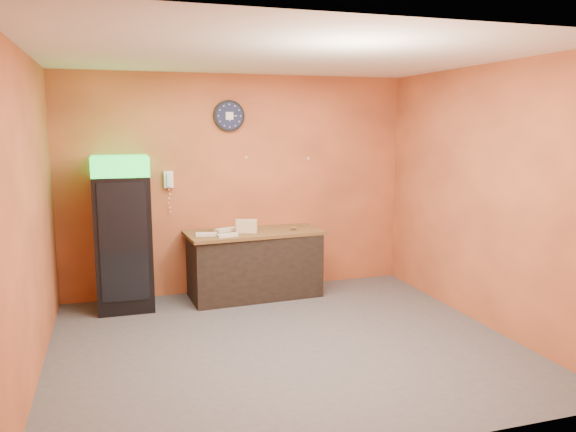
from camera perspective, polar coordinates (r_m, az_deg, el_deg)
name	(u,v)px	position (r m, az deg, el deg)	size (l,w,h in m)	color
floor	(284,344)	(5.76, -0.39, -12.84)	(4.50, 4.50, 0.00)	#47474C
back_wall	(239,184)	(7.31, -5.00, 3.21)	(4.50, 0.02, 2.80)	#DC703E
left_wall	(29,217)	(5.21, -24.83, -0.06)	(0.02, 4.00, 2.80)	#DC703E
right_wall	(483,196)	(6.41, 19.22, 1.88)	(0.02, 4.00, 2.80)	#DC703E
ceiling	(284,55)	(5.37, -0.43, 16.05)	(4.50, 4.00, 0.02)	white
beverage_cooler	(123,236)	(6.83, -16.39, -1.93)	(0.63, 0.65, 1.81)	black
prep_counter	(254,265)	(7.17, -3.43, -5.00)	(1.61, 0.71, 0.80)	black
wall_clock	(229,116)	(7.22, -6.01, 10.08)	(0.39, 0.06, 0.39)	black
wall_phone	(169,179)	(7.11, -12.04, 3.65)	(0.11, 0.10, 0.21)	white
butcher_paper	(254,233)	(7.07, -3.47, -1.69)	(1.69, 0.75, 0.04)	brown
sub_roll_stack	(247,226)	(6.95, -4.23, -1.04)	(0.27, 0.17, 0.16)	beige
wrapped_sandwich_left	(206,234)	(6.82, -8.30, -1.86)	(0.25, 0.10, 0.04)	silver
wrapped_sandwich_mid	(227,235)	(6.74, -6.20, -1.96)	(0.25, 0.10, 0.04)	silver
wrapped_sandwich_right	(226,230)	(7.07, -6.32, -1.40)	(0.28, 0.11, 0.04)	silver
kitchen_tool	(244,228)	(7.17, -4.47, -1.19)	(0.05, 0.05, 0.05)	silver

